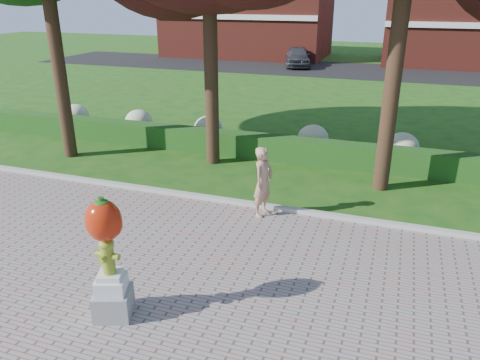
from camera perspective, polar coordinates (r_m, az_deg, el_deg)
The scene contains 10 objects.
ground at distance 10.19m, azimuth -5.64°, elevation -9.88°, with size 100.00×100.00×0.00m, color #174B12.
curb at distance 12.61m, azimuth -0.02°, elevation -2.83°, with size 40.00×0.18×0.15m, color #ADADA5.
lawn_hedge at distance 16.07m, azimuth 4.67°, elevation 3.89°, with size 24.00×0.70×0.80m, color #194413.
hydrangea_row at distance 16.83m, azimuth 7.45°, elevation 5.15°, with size 20.10×1.10×0.99m.
street at distance 36.41m, azimuth 13.33°, elevation 12.90°, with size 50.00×8.00×0.02m, color black.
building_left at distance 44.06m, azimuth 0.96°, elevation 19.49°, with size 14.00×8.00×7.00m, color maroon.
building_right at distance 42.09m, azimuth 26.08°, elevation 16.88°, with size 12.00×8.00×6.40m, color maroon.
hydrant_sculpture at distance 8.25m, azimuth -15.83°, elevation -8.86°, with size 0.79×0.79×2.28m.
woman at distance 11.70m, azimuth 2.85°, elevation -0.24°, with size 0.66×0.43×1.81m, color tan.
parked_car at distance 37.44m, azimuth 7.03°, elevation 14.73°, with size 1.79×4.45×1.52m, color #3C3E43.
Camera 1 is at (3.75, -7.82, 5.35)m, focal length 35.00 mm.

